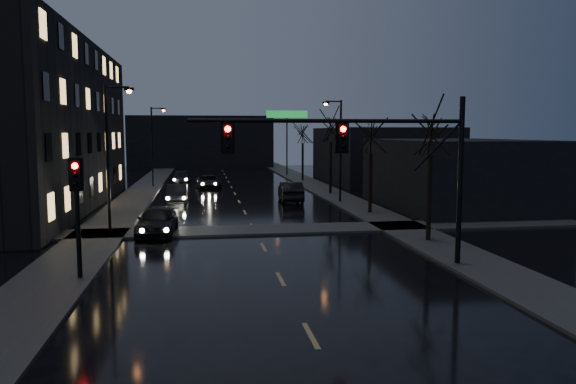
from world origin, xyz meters
name	(u,v)px	position (x,y,z in m)	size (l,w,h in m)	color
ground	(327,365)	(0.00, 0.00, 0.00)	(160.00, 160.00, 0.00)	black
sidewalk_left	(134,198)	(-8.50, 35.00, 0.06)	(3.00, 140.00, 0.12)	#2D2D2B
sidewalk_right	(334,195)	(8.50, 35.00, 0.06)	(3.00, 140.00, 0.12)	#2D2D2B
sidewalk_cross	(255,230)	(0.00, 18.50, 0.06)	(40.00, 3.00, 0.12)	#2D2D2B
apartment_block	(8,126)	(-16.50, 30.00, 6.00)	(12.00, 30.00, 12.00)	black
commercial_right_near	(456,174)	(15.50, 26.00, 2.50)	(10.00, 14.00, 5.00)	black
commercial_right_far	(381,155)	(17.00, 48.00, 3.00)	(12.00, 18.00, 6.00)	black
far_block	(201,142)	(-3.00, 78.00, 4.00)	(22.00, 10.00, 8.00)	black
signal_mast	(372,150)	(3.85, 9.00, 4.87)	(11.11, 0.41, 7.00)	black
signal_pole_left	(77,201)	(-7.50, 8.99, 3.01)	(0.35, 0.41, 4.53)	black
tree_near	(431,119)	(8.40, 14.00, 6.22)	(3.52, 3.52, 8.08)	black
tree_mid_a	(371,128)	(8.40, 24.00, 5.83)	(3.30, 3.30, 7.58)	black
tree_mid_b	(331,120)	(8.40, 36.00, 6.61)	(3.74, 3.74, 8.59)	black
tree_far	(303,127)	(8.40, 50.00, 6.06)	(3.43, 3.43, 7.88)	black
streetlight_l_near	(112,147)	(-7.58, 18.00, 4.77)	(1.53, 0.28, 8.00)	black
streetlight_l_far	(154,140)	(-7.58, 45.00, 4.77)	(1.53, 0.28, 8.00)	black
streetlight_r_mid	(338,142)	(7.58, 30.00, 4.77)	(1.53, 0.28, 8.00)	black
streetlight_r_far	(285,138)	(7.58, 58.00, 4.77)	(1.53, 0.28, 8.00)	black
oncoming_car_a	(157,220)	(-5.32, 18.04, 0.81)	(1.92, 4.77, 1.62)	black
oncoming_car_b	(177,194)	(-4.87, 31.83, 0.73)	(1.54, 4.41, 1.45)	black
oncoming_car_c	(209,182)	(-2.27, 42.99, 0.66)	(2.20, 4.77, 1.33)	black
oncoming_car_d	(181,178)	(-5.17, 48.58, 0.66)	(1.86, 4.57, 1.32)	black
lead_car	(291,192)	(4.09, 31.44, 0.80)	(1.69, 4.84, 1.60)	black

